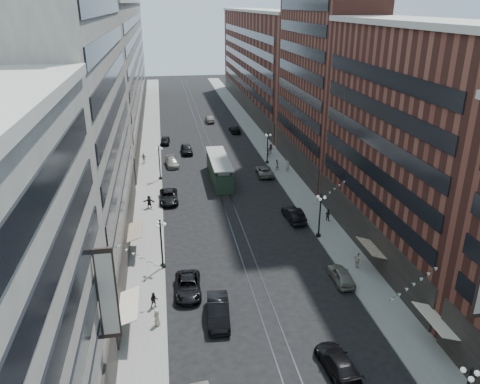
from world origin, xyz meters
TOP-DOWN VIEW (x-y plane):
  - ground at (0.00, 60.00)m, footprint 220.00×220.00m
  - sidewalk_west at (-11.00, 70.00)m, footprint 4.00×180.00m
  - sidewalk_east at (11.00, 70.00)m, footprint 4.00×180.00m
  - rail_west at (-0.70, 70.00)m, footprint 0.12×180.00m
  - rail_east at (0.70, 70.00)m, footprint 0.12×180.00m
  - building_west_mid at (-17.00, 33.00)m, footprint 8.00×36.00m
  - building_west_far at (-17.00, 96.00)m, footprint 8.00×90.00m
  - building_east_mid at (17.00, 28.00)m, footprint 8.00×30.00m
  - building_east_tower at (17.00, 56.00)m, footprint 8.00×26.00m
  - building_east_far at (17.00, 105.00)m, footprint 8.00×72.00m
  - lamppost_sw_far at (-9.20, 28.00)m, footprint 1.03×1.14m
  - lamppost_sw_mid at (-9.20, 55.00)m, footprint 1.03×1.14m
  - lamppost_se_far at (9.20, 32.00)m, footprint 1.03×1.14m
  - lamppost_se_mid at (9.20, 60.00)m, footprint 1.03×1.14m
  - streetcar at (0.00, 53.52)m, footprint 2.89×13.08m
  - car_2 at (-6.87, 23.05)m, footprint 2.70×5.45m
  - car_4 at (8.40, 22.48)m, footprint 1.88×4.46m
  - car_5 at (-4.50, 18.51)m, footprint 2.28×5.53m
  - car_6 at (3.66, 10.86)m, footprint 2.54×5.37m
  - pedestrian_2 at (-10.05, 21.00)m, footprint 0.79×0.49m
  - pedestrian_4 at (10.93, 24.51)m, footprint 0.85×1.16m
  - car_7 at (-8.12, 45.94)m, footprint 2.53×5.47m
  - car_8 at (-7.21, 61.49)m, footprint 2.59×5.09m
  - car_9 at (-8.10, 75.38)m, footprint 2.08×4.43m
  - car_10 at (7.56, 37.07)m, footprint 2.14×5.19m
  - car_11 at (7.45, 54.34)m, footprint 2.68×5.42m
  - car_12 at (6.95, 82.05)m, footprint 2.16×5.02m
  - car_13 at (-4.27, 68.35)m, footprint 2.18×4.99m
  - car_14 at (2.57, 92.15)m, footprint 1.80×4.64m
  - pedestrian_5 at (-10.78, 43.85)m, footprint 1.71×0.81m
  - pedestrian_6 at (-11.91, 63.49)m, footprint 1.16×0.80m
  - pedestrian_7 at (11.78, 36.09)m, footprint 0.80×0.85m
  - pedestrian_8 at (11.54, 55.15)m, footprint 0.70×0.47m
  - pedestrian_9 at (11.08, 65.32)m, footprint 1.23×0.81m
  - pedestrian_extra_0 at (9.86, 56.05)m, footprint 1.05×0.76m
  - pedestrian_extra_1 at (10.16, 63.11)m, footprint 0.89×1.06m
  - pedestrian_extra_2 at (-9.80, 18.41)m, footprint 0.70×0.87m

SIDE VIEW (x-z plane):
  - ground at x=0.00m, z-range 0.00..0.00m
  - rail_west at x=-0.70m, z-range 0.00..0.02m
  - rail_east at x=0.70m, z-range 0.00..0.02m
  - sidewalk_west at x=-11.00m, z-range 0.00..0.15m
  - sidewalk_east at x=11.00m, z-range 0.00..0.15m
  - car_8 at x=-7.21m, z-range 0.00..1.42m
  - car_12 at x=6.95m, z-range 0.00..1.44m
  - car_9 at x=-8.10m, z-range 0.00..1.47m
  - car_11 at x=7.45m, z-range 0.00..1.48m
  - car_2 at x=-6.87m, z-range 0.00..1.49m
  - car_14 at x=2.57m, z-range 0.00..1.51m
  - car_4 at x=8.40m, z-range 0.00..1.51m
  - car_6 at x=3.66m, z-range 0.00..1.51m
  - car_7 at x=-8.12m, z-range 0.00..1.52m
  - car_10 at x=7.56m, z-range 0.00..1.67m
  - car_13 at x=-4.27m, z-range 0.00..1.67m
  - car_5 at x=-4.50m, z-range 0.00..1.78m
  - pedestrian_2 at x=-10.05m, z-range 0.15..1.70m
  - pedestrian_7 at x=11.78m, z-range 0.15..1.71m
  - pedestrian_extra_2 at x=-9.80m, z-range 0.15..1.72m
  - pedestrian_9 at x=11.08m, z-range 0.15..1.91m
  - pedestrian_5 at x=-10.78m, z-range 0.15..1.92m
  - pedestrian_4 at x=10.93m, z-range 0.15..1.96m
  - pedestrian_6 at x=-11.91m, z-range 0.15..1.97m
  - pedestrian_8 at x=11.54m, z-range 0.15..2.04m
  - pedestrian_extra_1 at x=10.16m, z-range 0.15..2.06m
  - pedestrian_extra_0 at x=9.86m, z-range 0.15..2.09m
  - streetcar at x=0.00m, z-range -0.14..3.48m
  - lamppost_sw_far at x=-9.20m, z-range 0.34..5.86m
  - lamppost_sw_mid at x=-9.20m, z-range 0.34..5.86m
  - lamppost_se_far at x=9.20m, z-range 0.34..5.86m
  - lamppost_se_mid at x=9.20m, z-range 0.34..5.86m
  - building_east_mid at x=17.00m, z-range 0.00..24.00m
  - building_east_far at x=17.00m, z-range 0.00..24.00m
  - building_west_far at x=-17.00m, z-range 0.00..26.00m
  - building_west_mid at x=-17.00m, z-range 0.00..28.00m
  - building_east_tower at x=17.00m, z-range 0.00..42.00m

